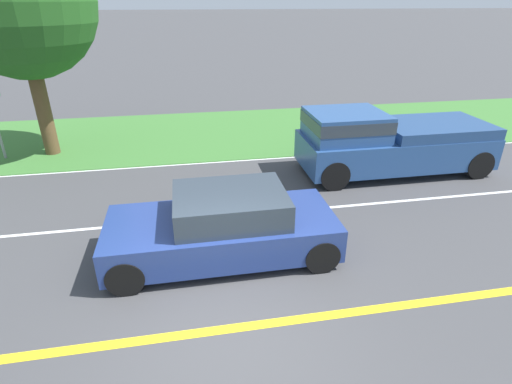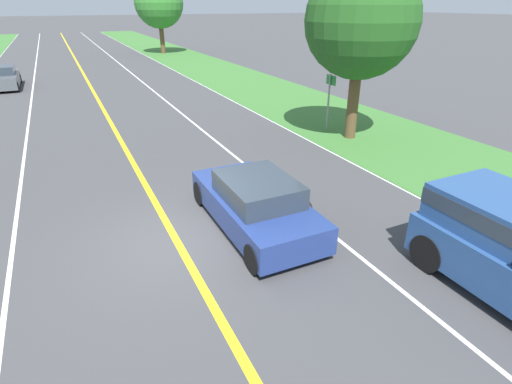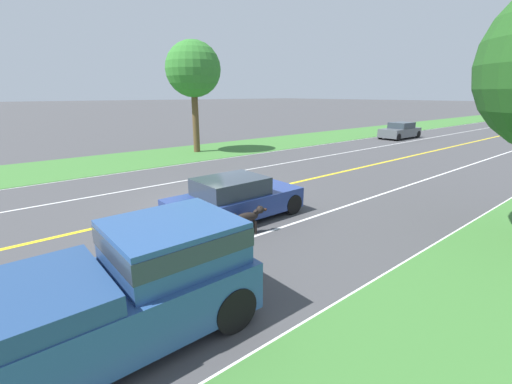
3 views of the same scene
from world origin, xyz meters
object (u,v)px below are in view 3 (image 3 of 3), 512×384
oncoming_car (400,131)px  ego_car (234,200)px  dog (250,217)px  pickup_truck (95,297)px  roadside_tree_left_near (193,70)px

oncoming_car → ego_car: bearing=106.9°
dog → oncoming_car: oncoming_car is taller
ego_car → dog: (1.25, -0.36, -0.13)m
ego_car → dog: size_ratio=3.82×
pickup_truck → roadside_tree_left_near: bearing=145.4°
dog → roadside_tree_left_near: size_ratio=0.16×
ego_car → oncoming_car: oncoming_car is taller
pickup_truck → roadside_tree_left_near: size_ratio=0.75×
dog → pickup_truck: 5.17m
oncoming_car → roadside_tree_left_near: 19.04m
ego_car → pickup_truck: pickup_truck is taller
ego_car → dog: bearing=-16.1°
ego_car → dog: ego_car is taller
roadside_tree_left_near → dog: bearing=-24.3°
pickup_truck → ego_car: bearing=124.0°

